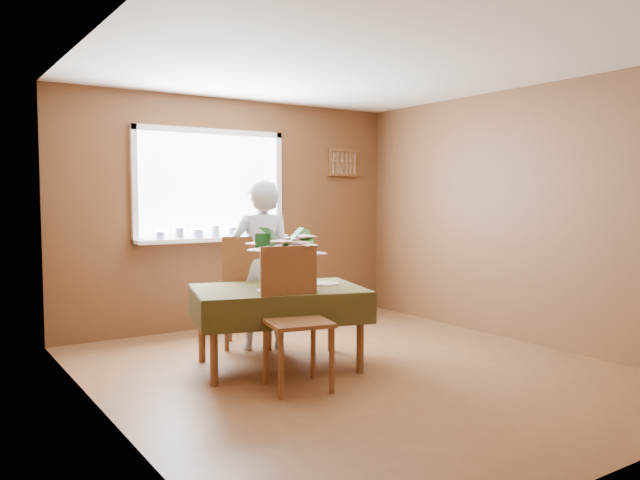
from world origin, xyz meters
TOP-DOWN VIEW (x-y plane):
  - floor at (0.00, 0.00)m, footprint 4.50×4.50m
  - ceiling at (0.00, 0.00)m, footprint 4.50×4.50m
  - wall_back at (0.00, 2.25)m, footprint 4.00×0.00m
  - wall_front at (0.00, -2.25)m, footprint 4.00×0.00m
  - wall_left at (-2.00, 0.00)m, footprint 0.00×4.50m
  - wall_right at (2.00, 0.00)m, footprint 0.00×4.50m
  - window_assembly at (-0.30, 2.19)m, footprint 1.72×0.20m
  - spoon_rack at (1.45, 2.22)m, footprint 0.44×0.05m
  - dining_table at (-0.48, 0.47)m, footprint 1.59×1.29m
  - chair_far at (-0.39, 1.19)m, footprint 0.63×0.63m
  - chair_near at (-0.63, -0.04)m, footprint 0.54×0.54m
  - seated_woman at (-0.30, 1.08)m, footprint 0.68×0.56m
  - flower_bouquet at (-0.47, 0.33)m, footprint 0.54×0.54m
  - side_plate at (-0.05, 0.41)m, footprint 0.29×0.29m
  - table_knife at (-0.33, 0.20)m, footprint 0.08×0.21m

SIDE VIEW (x-z plane):
  - floor at x=0.00m, z-range 0.00..0.00m
  - chair_near at x=-0.63m, z-range 0.04..1.09m
  - chair_far at x=-0.39m, z-range 0.04..1.11m
  - dining_table at x=-0.48m, z-range 0.25..0.94m
  - side_plate at x=-0.05m, z-range 0.67..0.69m
  - table_knife at x=-0.33m, z-range 0.68..0.69m
  - seated_woman at x=-0.30m, z-range 0.00..1.58m
  - flower_bouquet at x=-0.47m, z-range 0.74..1.20m
  - wall_back at x=0.00m, z-range -0.75..3.25m
  - wall_front at x=0.00m, z-range -0.75..3.25m
  - wall_left at x=-2.00m, z-range -1.00..3.50m
  - wall_right at x=2.00m, z-range -1.00..3.50m
  - window_assembly at x=-0.30m, z-range 0.73..1.95m
  - spoon_rack at x=1.45m, z-range 1.69..2.02m
  - ceiling at x=0.00m, z-range 2.50..2.50m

